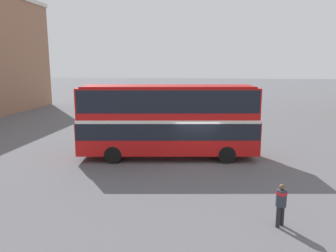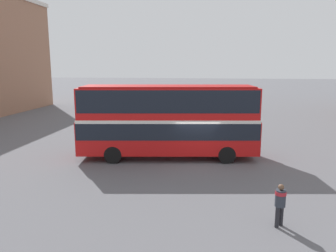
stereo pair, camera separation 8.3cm
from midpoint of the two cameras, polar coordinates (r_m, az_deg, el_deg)
ground_plane at (r=19.75m, az=5.33°, el=-6.24°), size 240.00×240.00×0.00m
double_decker_bus at (r=19.96m, az=0.12°, el=1.57°), size 11.04×4.07×4.48m
pedestrian_foreground at (r=12.54m, az=19.14°, el=-12.21°), size 0.56×0.56×1.60m
parked_car_kerb_near at (r=31.90m, az=-0.97°, el=1.74°), size 3.95×1.88×1.53m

